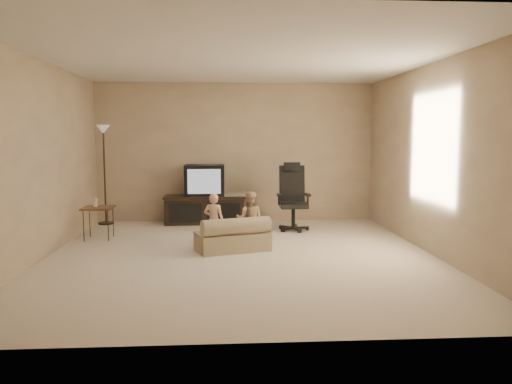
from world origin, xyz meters
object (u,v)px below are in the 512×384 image
(toddler_right, at_px, (249,219))
(floor_lamp, at_px, (104,152))
(child_sofa, at_px, (234,237))
(toddler_left, at_px, (214,221))
(office_chair, at_px, (293,206))
(tv_stand, at_px, (205,199))
(side_table, at_px, (98,208))

(toddler_right, bearing_deg, floor_lamp, -29.80)
(child_sofa, bearing_deg, toddler_left, 128.89)
(office_chair, bearing_deg, toddler_left, -134.56)
(floor_lamp, xyz_separation_m, child_sofa, (2.21, -2.23, -1.08))
(tv_stand, height_order, side_table, tv_stand)
(child_sofa, distance_m, toddler_right, 0.38)
(tv_stand, distance_m, toddler_left, 2.03)
(tv_stand, bearing_deg, floor_lamp, 179.00)
(toddler_left, bearing_deg, toddler_right, -158.65)
(floor_lamp, relative_size, child_sofa, 1.63)
(office_chair, distance_m, toddler_left, 1.82)
(tv_stand, relative_size, toddler_left, 1.90)
(toddler_left, xyz_separation_m, toddler_right, (0.49, 0.06, 0.01))
(tv_stand, bearing_deg, toddler_left, -84.66)
(side_table, xyz_separation_m, floor_lamp, (-0.20, 1.31, 0.79))
(child_sofa, relative_size, toddler_right, 1.36)
(tv_stand, distance_m, child_sofa, 2.26)
(toddler_left, bearing_deg, side_table, -7.86)
(office_chair, height_order, toddler_right, office_chair)
(floor_lamp, relative_size, toddler_left, 2.26)
(side_table, bearing_deg, floor_lamp, 98.48)
(tv_stand, bearing_deg, child_sofa, -78.30)
(tv_stand, xyz_separation_m, toddler_right, (0.69, -1.97, -0.04))
(office_chair, bearing_deg, toddler_right, -122.18)
(side_table, bearing_deg, child_sofa, -24.36)
(office_chair, relative_size, floor_lamp, 0.64)
(office_chair, bearing_deg, floor_lamp, 166.79)
(tv_stand, height_order, floor_lamp, floor_lamp)
(floor_lamp, bearing_deg, tv_stand, -0.87)
(side_table, height_order, floor_lamp, floor_lamp)
(tv_stand, xyz_separation_m, toddler_left, (0.19, -2.02, -0.05))
(toddler_right, bearing_deg, child_sofa, 54.82)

